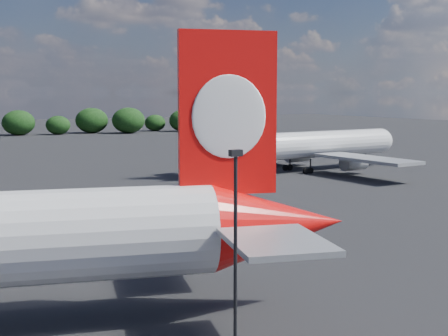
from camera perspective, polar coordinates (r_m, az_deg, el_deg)
china_southern_airliner at (r=112.96m, az=7.10°, el=2.00°), size 46.89×44.58×15.30m
apron_lamp_post at (r=27.21m, az=1.05°, el=-9.36°), size 0.55×0.30×11.78m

